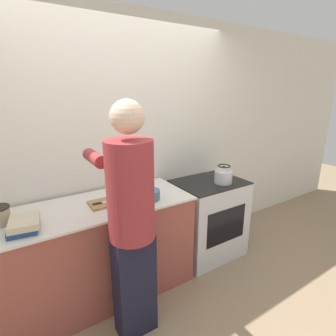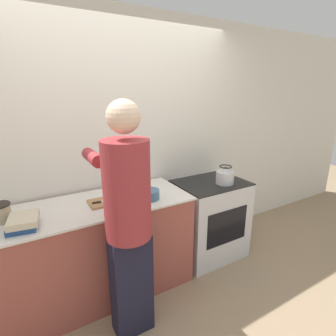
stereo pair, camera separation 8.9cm
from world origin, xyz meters
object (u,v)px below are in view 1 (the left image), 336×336
at_px(person, 131,218).
at_px(bowl_prep, 150,195).
at_px(kettle, 223,176).
at_px(cutting_board, 107,202).
at_px(knife, 104,202).
at_px(oven, 208,218).

distance_m(person, bowl_prep, 0.53).
bearing_deg(kettle, cutting_board, 174.19).
relative_size(knife, kettle, 1.03).
distance_m(knife, bowl_prep, 0.41).
relative_size(knife, bowl_prep, 1.11).
bearing_deg(knife, bowl_prep, -9.57).
height_order(oven, cutting_board, cutting_board).
relative_size(person, kettle, 9.20).
height_order(knife, bowl_prep, bowl_prep).
bearing_deg(cutting_board, person, -90.48).
bearing_deg(person, kettle, 16.84).
height_order(oven, knife, knife).
distance_m(person, cutting_board, 0.51).
bearing_deg(oven, cutting_board, 178.94).
relative_size(person, cutting_board, 5.98).
xyz_separation_m(oven, cutting_board, (-1.16, 0.02, 0.47)).
height_order(oven, person, person).
relative_size(person, knife, 8.94).
xyz_separation_m(knife, bowl_prep, (0.39, -0.11, 0.02)).
relative_size(cutting_board, knife, 1.49).
xyz_separation_m(oven, kettle, (0.09, -0.11, 0.53)).
relative_size(oven, cutting_board, 2.95).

